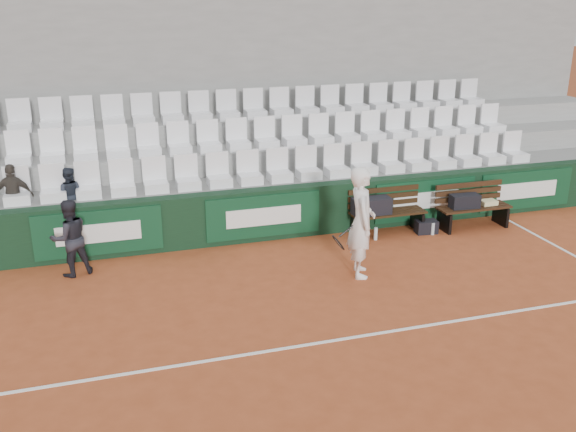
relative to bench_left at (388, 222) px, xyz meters
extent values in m
plane|color=#A74A25|center=(-2.25, -3.56, -0.23)|extent=(80.00, 80.00, 0.00)
cube|color=white|center=(-2.25, -3.56, -0.22)|extent=(18.00, 0.06, 0.01)
cube|color=black|center=(-2.25, 0.44, 0.28)|extent=(18.00, 0.30, 1.00)
cube|color=#0C381E|center=(-5.45, 0.27, 0.30)|extent=(2.20, 0.04, 0.82)
cube|color=#0C381E|center=(-2.45, 0.27, 0.30)|extent=(2.20, 0.04, 0.82)
cube|color=#0C381E|center=(0.95, 0.27, 0.30)|extent=(2.20, 0.04, 0.82)
cube|color=#0C381E|center=(3.35, 0.27, 0.30)|extent=(2.20, 0.04, 0.82)
cube|color=gray|center=(-2.25, 1.06, 0.28)|extent=(18.00, 0.95, 1.00)
cube|color=gray|center=(-2.25, 2.01, 0.50)|extent=(18.00, 0.95, 1.45)
cube|color=gray|center=(-2.25, 2.96, 0.72)|extent=(18.00, 0.95, 1.90)
cube|color=gray|center=(-2.25, 3.59, 1.98)|extent=(18.00, 0.30, 4.40)
cube|color=white|center=(-2.25, 0.89, 1.09)|extent=(11.90, 0.44, 0.63)
cube|color=white|center=(-2.25, 1.84, 1.54)|extent=(11.90, 0.44, 0.63)
cube|color=silver|center=(-2.25, 2.79, 1.99)|extent=(11.90, 0.44, 0.63)
cube|color=black|center=(0.00, 0.00, 0.00)|extent=(1.50, 0.56, 0.45)
cube|color=#351E0F|center=(1.79, -0.20, 0.00)|extent=(1.50, 0.56, 0.45)
cube|color=black|center=(-0.37, -0.02, 0.39)|extent=(0.75, 0.32, 0.32)
cube|color=black|center=(1.56, -0.21, 0.36)|extent=(0.60, 0.31, 0.27)
cube|color=beige|center=(2.13, -0.18, 0.27)|extent=(0.33, 0.24, 0.09)
cube|color=black|center=(0.75, -0.21, -0.10)|extent=(0.45, 0.30, 0.26)
cylinder|color=silver|center=(-0.37, -0.26, -0.10)|extent=(0.07, 0.07, 0.25)
cylinder|color=silver|center=(0.82, -0.34, -0.10)|extent=(0.07, 0.07, 0.25)
imported|color=white|center=(-1.28, -1.64, 0.71)|extent=(0.61, 0.78, 1.88)
torus|color=black|center=(-1.68, -1.64, 0.40)|extent=(0.19, 0.30, 0.26)
cylinder|color=black|center=(-1.55, -1.64, 0.58)|extent=(0.26, 0.03, 0.20)
imported|color=black|center=(-5.91, -0.24, 0.44)|extent=(0.77, 0.68, 1.33)
imported|color=#37322C|center=(-6.81, 0.94, 1.35)|extent=(0.71, 0.39, 1.15)
imported|color=#212631|center=(-5.89, 0.94, 1.28)|extent=(0.55, 0.46, 1.02)
camera|label=1|loc=(-5.33, -10.76, 4.32)|focal=40.00mm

